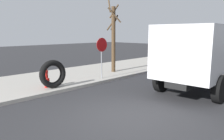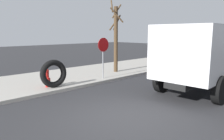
{
  "view_description": "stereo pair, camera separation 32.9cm",
  "coord_description": "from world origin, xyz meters",
  "px_view_note": "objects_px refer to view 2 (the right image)",
  "views": [
    {
      "loc": [
        -4.89,
        -4.33,
        2.7
      ],
      "look_at": [
        2.07,
        2.42,
        1.03
      ],
      "focal_mm": 35.16,
      "sensor_mm": 36.0,
      "label": 1
    },
    {
      "loc": [
        -4.66,
        -4.56,
        2.7
      ],
      "look_at": [
        2.07,
        2.42,
        1.03
      ],
      "focal_mm": 35.16,
      "sensor_mm": 36.0,
      "label": 2
    }
  ],
  "objects_px": {
    "stop_sign": "(103,50)",
    "bare_tree": "(116,37)",
    "dump_truck_blue": "(209,55)",
    "fire_hydrant": "(47,77)",
    "loose_tire": "(54,74)"
  },
  "relations": [
    {
      "from": "stop_sign",
      "to": "bare_tree",
      "type": "relative_size",
      "value": 0.49
    },
    {
      "from": "bare_tree",
      "to": "dump_truck_blue",
      "type": "bearing_deg",
      "value": -85.03
    },
    {
      "from": "fire_hydrant",
      "to": "bare_tree",
      "type": "relative_size",
      "value": 0.19
    },
    {
      "from": "dump_truck_blue",
      "to": "bare_tree",
      "type": "distance_m",
      "value": 5.89
    },
    {
      "from": "loose_tire",
      "to": "stop_sign",
      "type": "relative_size",
      "value": 0.58
    },
    {
      "from": "bare_tree",
      "to": "fire_hydrant",
      "type": "bearing_deg",
      "value": -172.48
    },
    {
      "from": "stop_sign",
      "to": "dump_truck_blue",
      "type": "distance_m",
      "value": 5.39
    },
    {
      "from": "bare_tree",
      "to": "loose_tire",
      "type": "bearing_deg",
      "value": -168.87
    },
    {
      "from": "loose_tire",
      "to": "bare_tree",
      "type": "distance_m",
      "value": 5.42
    },
    {
      "from": "fire_hydrant",
      "to": "bare_tree",
      "type": "height_order",
      "value": "bare_tree"
    },
    {
      "from": "fire_hydrant",
      "to": "loose_tire",
      "type": "distance_m",
      "value": 0.4
    },
    {
      "from": "fire_hydrant",
      "to": "stop_sign",
      "type": "height_order",
      "value": "stop_sign"
    },
    {
      "from": "stop_sign",
      "to": "dump_truck_blue",
      "type": "relative_size",
      "value": 0.32
    },
    {
      "from": "fire_hydrant",
      "to": "bare_tree",
      "type": "xyz_separation_m",
      "value": [
        5.25,
        0.69,
        1.81
      ]
    },
    {
      "from": "fire_hydrant",
      "to": "dump_truck_blue",
      "type": "xyz_separation_m",
      "value": [
        5.75,
        -5.12,
        1.0
      ]
    }
  ]
}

